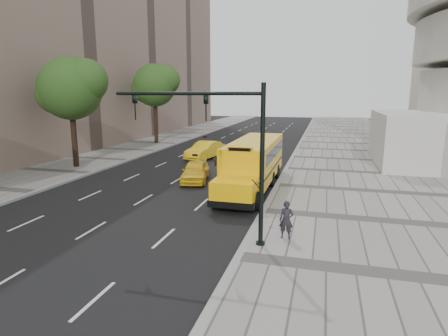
% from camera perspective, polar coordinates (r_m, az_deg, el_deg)
% --- Properties ---
extents(ground, '(140.00, 140.00, 0.00)m').
position_cam_1_polar(ground, '(26.01, -5.14, -2.00)').
color(ground, black).
rests_on(ground, ground).
extents(sidewalk_museum, '(12.00, 140.00, 0.15)m').
position_cam_1_polar(sidewalk_museum, '(24.63, 22.10, -3.41)').
color(sidewalk_museum, gray).
rests_on(sidewalk_museum, ground).
extents(sidewalk_far, '(6.00, 140.00, 0.15)m').
position_cam_1_polar(sidewalk_far, '(31.48, -24.27, -0.47)').
color(sidewalk_far, gray).
rests_on(sidewalk_far, ground).
extents(curb_museum, '(0.30, 140.00, 0.15)m').
position_cam_1_polar(curb_museum, '(24.60, 8.10, -2.68)').
color(curb_museum, gray).
rests_on(curb_museum, ground).
extents(curb_far, '(0.30, 140.00, 0.15)m').
position_cam_1_polar(curb_far, '(29.68, -19.79, -0.80)').
color(curb_far, gray).
rests_on(curb_far, ground).
extents(tree_b, '(5.47, 4.86, 8.74)m').
position_cam_1_polar(tree_b, '(31.99, -22.26, 11.21)').
color(tree_b, black).
rests_on(tree_b, ground).
extents(tree_c, '(5.52, 4.90, 9.27)m').
position_cam_1_polar(tree_c, '(44.88, -10.44, 12.34)').
color(tree_c, black).
rests_on(tree_c, ground).
extents(school_bus, '(2.96, 11.56, 3.19)m').
position_cam_1_polar(school_bus, '(24.14, 4.58, 1.24)').
color(school_bus, '#FFB905').
rests_on(school_bus, ground).
extents(taxi_near, '(2.51, 4.42, 1.42)m').
position_cam_1_polar(taxi_near, '(25.77, -4.41, -0.50)').
color(taxi_near, yellow).
rests_on(taxi_near, ground).
extents(taxi_far, '(2.74, 5.08, 1.59)m').
position_cam_1_polar(taxi_far, '(34.50, -2.87, 2.73)').
color(taxi_far, yellow).
rests_on(taxi_far, ground).
extents(pedestrian, '(0.59, 0.40, 1.57)m').
position_cam_1_polar(pedestrian, '(15.60, 9.48, -7.81)').
color(pedestrian, black).
rests_on(pedestrian, sidewalk_museum).
extents(traffic_signal, '(6.18, 0.36, 6.40)m').
position_cam_1_polar(traffic_signal, '(14.40, 0.33, 3.67)').
color(traffic_signal, black).
rests_on(traffic_signal, ground).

